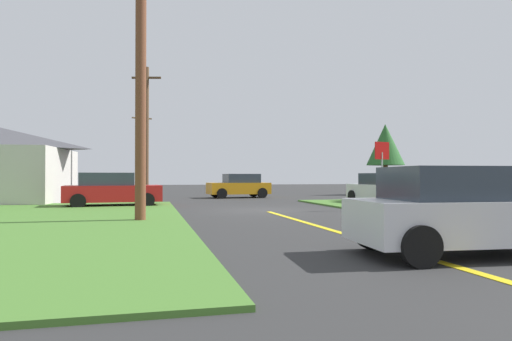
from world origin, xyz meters
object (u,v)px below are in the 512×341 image
stop_sign (382,162)px  oak_tree_left (385,145)px  car_approaching_junction (239,186)px  utility_pole_near (141,72)px  car_on_crossroad (381,188)px  parked_car_near_building (111,190)px  car_behind_on_main_road (457,212)px  utility_pole_mid (146,132)px  utility_pole_far (142,151)px

stop_sign → oak_tree_left: 17.24m
car_approaching_junction → utility_pole_near: bearing=62.9°
car_on_crossroad → utility_pole_near: 14.70m
oak_tree_left → stop_sign: bearing=-120.2°
stop_sign → parked_car_near_building: 12.51m
car_behind_on_main_road → car_approaching_junction: bearing=92.7°
utility_pole_mid → utility_pole_near: bearing=-90.4°
parked_car_near_building → utility_pole_near: utility_pole_near is taller
car_on_crossroad → parked_car_near_building: size_ratio=0.95×
utility_pole_near → utility_pole_mid: bearing=89.6°
car_approaching_junction → oak_tree_left: bearing=-174.4°
car_on_crossroad → oak_tree_left: bearing=-34.7°
car_behind_on_main_road → utility_pole_far: 35.62m
car_approaching_junction → parked_car_near_building: size_ratio=0.93×
car_on_crossroad → car_behind_on_main_road: 15.92m
parked_car_near_building → oak_tree_left: 22.55m
parked_car_near_building → utility_pole_mid: size_ratio=0.56×
car_behind_on_main_road → utility_pole_mid: utility_pole_mid is taller
car_approaching_junction → utility_pole_far: bearing=-66.4°
utility_pole_far → utility_pole_near: bearing=-89.2°
parked_car_near_building → car_behind_on_main_road: 16.79m
car_behind_on_main_road → oak_tree_left: 28.31m
parked_car_near_building → utility_pole_near: bearing=-84.3°
utility_pole_mid → utility_pole_far: (-0.47, 13.75, -0.43)m
parked_car_near_building → utility_pole_near: 8.76m
parked_car_near_building → utility_pole_far: size_ratio=0.62×
car_behind_on_main_road → utility_pole_far: (-6.11, 34.97, 2.97)m
parked_car_near_building → utility_pole_near: (1.46, -7.69, 3.94)m
utility_pole_far → oak_tree_left: (18.94, -9.93, 0.18)m
stop_sign → parked_car_near_building: (-11.43, 4.95, -1.25)m
car_approaching_junction → car_on_crossroad: bearing=121.3°
utility_pole_near → car_behind_on_main_road: bearing=-52.5°
utility_pole_mid → parked_car_near_building: bearing=-104.5°
parked_car_near_building → oak_tree_left: bearing=21.2°
car_behind_on_main_road → car_on_crossroad: bearing=69.6°
utility_pole_near → oak_tree_left: size_ratio=1.65×
car_approaching_junction → utility_pole_far: (-6.62, 12.20, 2.97)m
utility_pole_mid → car_behind_on_main_road: bearing=-75.1°
car_behind_on_main_road → utility_pole_mid: size_ratio=0.48×
utility_pole_near → oak_tree_left: utility_pole_near is taller
car_on_crossroad → parked_car_near_building: (-13.76, 0.66, 0.00)m
car_on_crossroad → parked_car_near_building: same height
car_behind_on_main_road → oak_tree_left: (12.83, 25.04, 3.15)m
car_on_crossroad → stop_sign: bearing=147.5°
stop_sign → car_on_crossroad: 5.04m
stop_sign → car_approaching_junction: stop_sign is taller
car_approaching_junction → car_on_crossroad: same height
stop_sign → utility_pole_near: size_ratio=0.31×
utility_pole_near → utility_pole_mid: size_ratio=1.14×
car_approaching_junction → utility_pole_near: 16.98m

